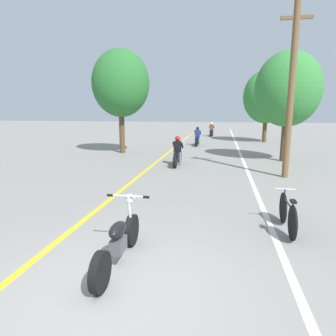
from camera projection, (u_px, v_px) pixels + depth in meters
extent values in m
plane|color=gray|center=(115.00, 290.00, 4.34)|extent=(120.00, 120.00, 0.00)
cube|color=yellow|center=(164.00, 156.00, 16.92)|extent=(0.14, 48.00, 0.01)
cube|color=white|center=(242.00, 158.00, 16.18)|extent=(0.14, 48.00, 0.01)
cylinder|color=brown|center=(291.00, 93.00, 10.99)|extent=(0.24, 0.24, 6.36)
cube|color=brown|center=(297.00, 17.00, 10.50)|extent=(1.10, 0.10, 0.12)
cylinder|color=#513A23|center=(284.00, 136.00, 15.03)|extent=(0.32, 0.32, 2.56)
ellipsoid|color=#337F38|center=(288.00, 89.00, 14.59)|extent=(3.18, 2.86, 3.66)
cylinder|color=#513A23|center=(265.00, 127.00, 23.87)|extent=(0.32, 0.32, 2.43)
ellipsoid|color=#337F38|center=(267.00, 97.00, 23.42)|extent=(3.61, 3.25, 4.15)
cylinder|color=#513A23|center=(122.00, 128.00, 17.86)|extent=(0.32, 0.32, 3.01)
ellipsoid|color=#286B2D|center=(121.00, 83.00, 17.36)|extent=(3.37, 3.03, 3.87)
cylinder|color=black|center=(132.00, 230.00, 5.75)|extent=(0.12, 0.61, 0.61)
cylinder|color=black|center=(100.00, 272.00, 4.26)|extent=(0.12, 0.61, 0.61)
ellipsoid|color=black|center=(118.00, 230.00, 4.94)|extent=(0.24, 0.56, 0.23)
cube|color=#4C4C51|center=(118.00, 245.00, 5.00)|extent=(0.20, 0.36, 0.24)
cylinder|color=silver|center=(130.00, 214.00, 5.60)|extent=(0.06, 0.23, 0.74)
cylinder|color=silver|center=(128.00, 196.00, 5.44)|extent=(0.68, 0.04, 0.04)
cylinder|color=black|center=(110.00, 195.00, 5.50)|extent=(0.11, 0.05, 0.05)
cylinder|color=black|center=(146.00, 197.00, 5.38)|extent=(0.11, 0.05, 0.05)
sphere|color=silver|center=(130.00, 199.00, 5.54)|extent=(0.20, 0.20, 0.20)
cylinder|color=black|center=(180.00, 156.00, 14.83)|extent=(0.12, 0.59, 0.59)
cylinder|color=black|center=(175.00, 162.00, 13.36)|extent=(0.12, 0.59, 0.59)
cube|color=black|center=(177.00, 155.00, 14.06)|extent=(0.20, 0.98, 0.28)
cylinder|color=silver|center=(179.00, 144.00, 14.61)|extent=(0.50, 0.03, 0.03)
cylinder|color=slate|center=(175.00, 159.00, 14.07)|extent=(0.11, 0.11, 0.62)
cylinder|color=slate|center=(180.00, 159.00, 14.02)|extent=(0.11, 0.11, 0.62)
cube|color=black|center=(177.00, 147.00, 13.97)|extent=(0.34, 0.27, 0.53)
cylinder|color=black|center=(174.00, 145.00, 14.14)|extent=(0.08, 0.42, 0.33)
cylinder|color=black|center=(182.00, 145.00, 14.08)|extent=(0.08, 0.42, 0.33)
sphere|color=#B21919|center=(178.00, 138.00, 13.93)|extent=(0.25, 0.25, 0.25)
cylinder|color=black|center=(198.00, 140.00, 22.60)|extent=(0.12, 0.60, 0.60)
cylinder|color=black|center=(197.00, 142.00, 21.12)|extent=(0.12, 0.60, 0.60)
cube|color=black|center=(197.00, 139.00, 21.83)|extent=(0.20, 0.98, 0.28)
cylinder|color=silver|center=(198.00, 132.00, 22.38)|extent=(0.50, 0.03, 0.03)
cylinder|color=slate|center=(196.00, 141.00, 21.83)|extent=(0.11, 0.11, 0.62)
cylinder|color=slate|center=(199.00, 141.00, 21.79)|extent=(0.11, 0.11, 0.62)
cube|color=navy|center=(198.00, 133.00, 21.73)|extent=(0.34, 0.27, 0.54)
cylinder|color=navy|center=(195.00, 132.00, 21.91)|extent=(0.08, 0.43, 0.33)
cylinder|color=navy|center=(200.00, 132.00, 21.84)|extent=(0.08, 0.43, 0.33)
sphere|color=black|center=(198.00, 128.00, 21.70)|extent=(0.21, 0.21, 0.21)
cylinder|color=black|center=(212.00, 133.00, 30.21)|extent=(0.12, 0.56, 0.56)
cylinder|color=black|center=(211.00, 134.00, 28.80)|extent=(0.12, 0.56, 0.56)
cube|color=black|center=(212.00, 131.00, 29.47)|extent=(0.20, 0.93, 0.28)
cylinder|color=silver|center=(212.00, 126.00, 29.99)|extent=(0.50, 0.03, 0.03)
cylinder|color=#38383D|center=(210.00, 133.00, 29.47)|extent=(0.11, 0.11, 0.60)
cylinder|color=#38383D|center=(213.00, 133.00, 29.43)|extent=(0.11, 0.11, 0.60)
cube|color=brown|center=(212.00, 127.00, 29.37)|extent=(0.34, 0.27, 0.54)
cylinder|color=brown|center=(210.00, 127.00, 29.55)|extent=(0.08, 0.43, 0.33)
cylinder|color=brown|center=(214.00, 127.00, 29.48)|extent=(0.08, 0.43, 0.33)
sphere|color=white|center=(212.00, 123.00, 29.34)|extent=(0.24, 0.24, 0.24)
cylinder|color=black|center=(283.00, 208.00, 6.89)|extent=(0.04, 0.71, 0.71)
cylinder|color=black|center=(293.00, 223.00, 5.96)|extent=(0.04, 0.71, 0.71)
cylinder|color=black|center=(288.00, 204.00, 6.38)|extent=(0.04, 0.76, 0.04)
cylinder|color=black|center=(292.00, 212.00, 6.00)|extent=(0.03, 0.03, 0.42)
cube|color=black|center=(293.00, 201.00, 5.96)|extent=(0.10, 0.20, 0.05)
cylinder|color=black|center=(284.00, 199.00, 6.79)|extent=(0.03, 0.03, 0.46)
cylinder|color=silver|center=(285.00, 189.00, 6.75)|extent=(0.44, 0.03, 0.03)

